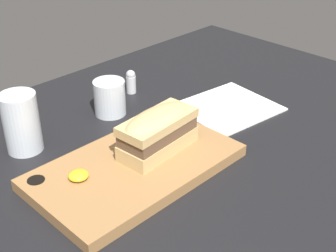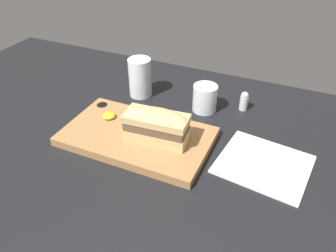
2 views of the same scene
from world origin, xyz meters
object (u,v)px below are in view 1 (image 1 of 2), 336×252
napkin (228,107)px  sandwich (158,130)px  wine_glass (110,100)px  salt_shaker (131,81)px  water_glass (22,126)px  serving_board (135,167)px

napkin → sandwich: bearing=-171.7°
sandwich → wine_glass: (5.49, 21.28, -3.21)cm
sandwich → napkin: 27.51cm
salt_shaker → wine_glass: bearing=-155.0°
water_glass → wine_glass: 21.62cm
water_glass → salt_shaker: (32.14, 4.58, -2.25)cm
sandwich → wine_glass: size_ratio=2.04×
sandwich → serving_board: bearing=178.5°
napkin → water_glass: bearing=157.3°
sandwich → wine_glass: bearing=75.5°
sandwich → salt_shaker: sandwich is taller
serving_board → sandwich: 8.08cm
serving_board → salt_shaker: bearing=49.9°
sandwich → salt_shaker: size_ratio=2.76×
sandwich → water_glass: (-16.06, 21.63, -1.45)cm
wine_glass → napkin: (20.95, -17.42, -3.31)cm
serving_board → napkin: bearing=6.6°
serving_board → salt_shaker: (21.93, 26.06, 1.88)cm
serving_board → water_glass: bearing=115.4°
water_glass → wine_glass: (21.55, -0.35, -1.75)cm
sandwich → water_glass: size_ratio=1.35×
serving_board → salt_shaker: 34.11cm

